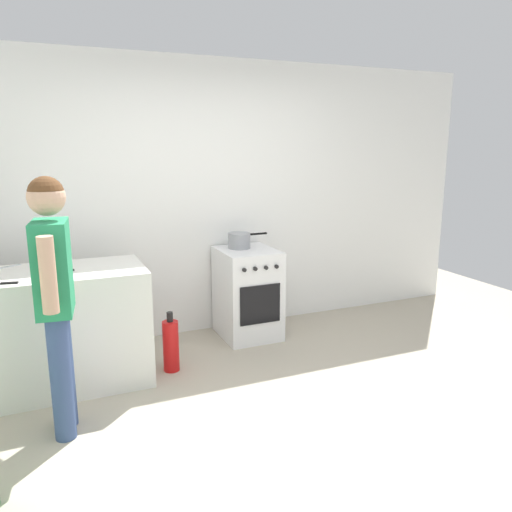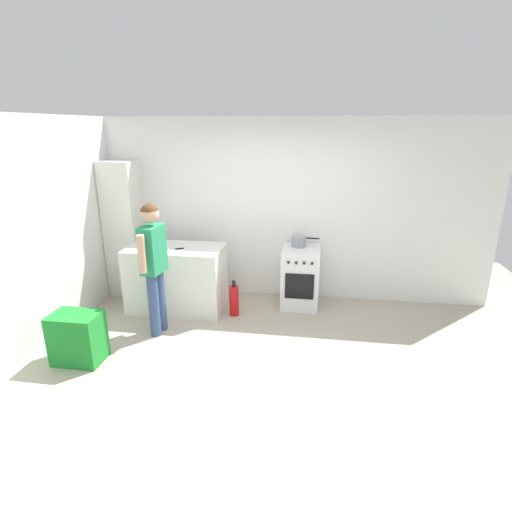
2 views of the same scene
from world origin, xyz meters
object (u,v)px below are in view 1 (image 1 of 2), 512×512
person (54,286)px  oven_left (247,293)px  knife_utility (0,284)px  knife_chef (56,274)px  pot (239,240)px  fire_extinguisher (171,345)px

person → oven_left: bearing=32.5°
oven_left → knife_utility: knife_utility is taller
knife_chef → knife_utility: same height
knife_utility → person: (0.33, -0.47, 0.07)m
pot → fire_extinguisher: (-0.83, -0.57, -0.71)m
pot → knife_utility: (-1.99, -0.71, -0.02)m
oven_left → person: (-1.71, -1.09, 0.55)m
pot → fire_extinguisher: size_ratio=0.79×
knife_chef → fire_extinguisher: knife_chef is taller
knife_chef → fire_extinguisher: (0.82, 0.00, -0.69)m
pot → knife_chef: 1.74m
knife_utility → fire_extinguisher: (1.17, 0.14, -0.69)m
pot → person: (-1.66, -1.18, 0.05)m
knife_utility → person: person is taller
person → pot: bearing=35.3°
oven_left → fire_extinguisher: 1.01m
pot → knife_chef: (-1.64, -0.57, -0.02)m
pot → person: person is taller
knife_utility → oven_left: bearing=17.0°
knife_utility → person: 0.57m
knife_chef → pot: bearing=19.2°
oven_left → knife_chef: bearing=-164.0°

